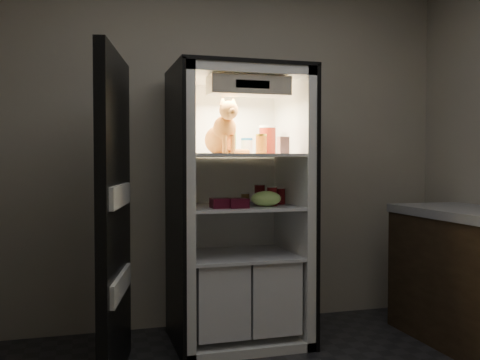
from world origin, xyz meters
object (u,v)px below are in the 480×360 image
object	(u,v)px
tabby_cat	(222,133)
grape_bag	(266,199)
parmesan_shaker	(230,139)
cream_carton	(283,145)
berry_box_left	(221,203)
mayo_tub	(247,146)
pepper_jar	(267,140)
refrigerator	(237,226)
soda_can_c	(272,196)
soda_can_a	(260,194)
berry_box_right	(238,203)
salsa_jar	(261,144)
soda_can_b	(281,196)
condiment_jar	(245,198)

from	to	relation	value
tabby_cat	grape_bag	bearing A→B (deg)	-34.77
parmesan_shaker	cream_carton	bearing A→B (deg)	-43.94
berry_box_left	mayo_tub	bearing A→B (deg)	46.44
parmesan_shaker	cream_carton	world-z (taller)	parmesan_shaker
mayo_tub	pepper_jar	world-z (taller)	pepper_jar
refrigerator	soda_can_c	size ratio (longest dim) A/B	14.66
berry_box_left	soda_can_a	bearing A→B (deg)	35.34
cream_carton	soda_can_c	bearing A→B (deg)	108.60
parmesan_shaker	soda_can_a	size ratio (longest dim) A/B	1.47
grape_bag	pepper_jar	bearing A→B (deg)	68.76
refrigerator	tabby_cat	world-z (taller)	refrigerator
soda_can_a	soda_can_c	distance (m)	0.18
refrigerator	cream_carton	size ratio (longest dim) A/B	16.89
refrigerator	mayo_tub	size ratio (longest dim) A/B	16.62
berry_box_right	salsa_jar	bearing A→B (deg)	36.38
tabby_cat	soda_can_b	world-z (taller)	tabby_cat
soda_can_b	berry_box_left	world-z (taller)	soda_can_b
cream_carton	soda_can_c	xyz separation A→B (m)	(-0.04, 0.11, -0.34)
tabby_cat	parmesan_shaker	xyz separation A→B (m)	(0.08, 0.07, -0.04)
refrigerator	tabby_cat	xyz separation A→B (m)	(-0.12, -0.06, 0.64)
soda_can_c	pepper_jar	bearing A→B (deg)	80.85
mayo_tub	pepper_jar	xyz separation A→B (m)	(0.15, -0.02, 0.04)
pepper_jar	soda_can_c	distance (m)	0.43
salsa_jar	parmesan_shaker	bearing A→B (deg)	152.12
berry_box_right	refrigerator	bearing A→B (deg)	75.44
condiment_jar	berry_box_left	world-z (taller)	condiment_jar
cream_carton	tabby_cat	bearing A→B (deg)	150.82
mayo_tub	salsa_jar	world-z (taller)	salsa_jar
salsa_jar	berry_box_left	bearing A→B (deg)	-157.50
soda_can_a	berry_box_left	xyz separation A→B (m)	(-0.34, -0.24, -0.04)
soda_can_a	condiment_jar	bearing A→B (deg)	176.57
parmesan_shaker	soda_can_b	xyz separation A→B (m)	(0.35, -0.06, -0.40)
pepper_jar	berry_box_right	bearing A→B (deg)	-137.08
grape_bag	soda_can_c	bearing A→B (deg)	27.17
mayo_tub	soda_can_b	distance (m)	0.42
soda_can_c	condiment_jar	world-z (taller)	soda_can_c
soda_can_c	salsa_jar	bearing A→B (deg)	131.66
soda_can_c	soda_can_a	bearing A→B (deg)	99.80
refrigerator	berry_box_right	bearing A→B (deg)	-104.56
parmesan_shaker	mayo_tub	size ratio (longest dim) A/B	1.79
berry_box_left	berry_box_right	bearing A→B (deg)	-12.25
cream_carton	grape_bag	xyz separation A→B (m)	(-0.09, 0.08, -0.35)
soda_can_b	soda_can_c	distance (m)	0.15
pepper_jar	berry_box_left	bearing A→B (deg)	-147.97
berry_box_right	parmesan_shaker	bearing A→B (deg)	85.47
pepper_jar	cream_carton	size ratio (longest dim) A/B	1.81
tabby_cat	mayo_tub	bearing A→B (deg)	16.92
pepper_jar	soda_can_c	bearing A→B (deg)	-99.15
mayo_tub	cream_carton	distance (m)	0.35
mayo_tub	refrigerator	bearing A→B (deg)	-148.68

